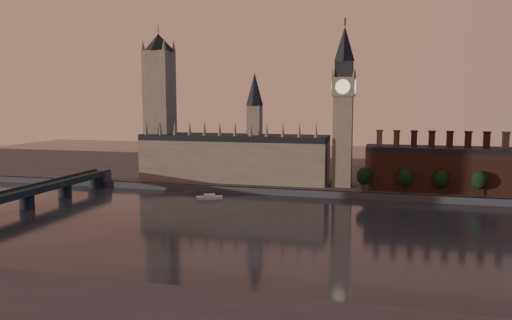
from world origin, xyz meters
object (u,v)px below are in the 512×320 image
at_px(westminster_bridge, 0,202).
at_px(river_boat, 209,197).
at_px(victoria_tower, 160,101).
at_px(big_ben, 343,105).

xyz_separation_m(westminster_bridge, river_boat, (89.44, 69.10, -6.23)).
distance_m(victoria_tower, river_boat, 93.14).
bearing_deg(westminster_bridge, big_ben, 34.33).
bearing_deg(westminster_bridge, river_boat, 37.69).
relative_size(victoria_tower, river_boat, 6.61).
xyz_separation_m(victoria_tower, river_boat, (54.44, -48.60, -57.88)).
distance_m(westminster_bridge, river_boat, 113.19).
bearing_deg(victoria_tower, big_ben, -2.20).
distance_m(big_ben, river_boat, 103.46).
xyz_separation_m(victoria_tower, big_ben, (130.00, -5.00, -2.26)).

